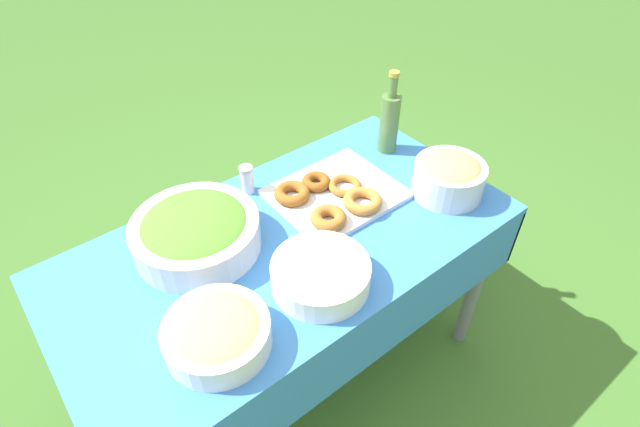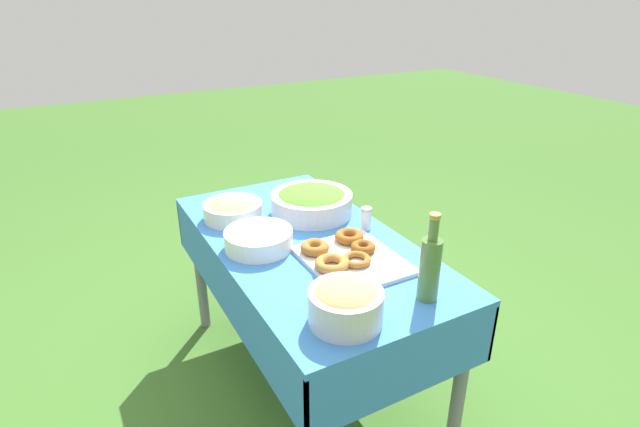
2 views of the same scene
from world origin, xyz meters
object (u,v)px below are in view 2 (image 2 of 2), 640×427
olive_oil_bottle (430,266)px  bread_bowl (346,303)px  donut_platter (346,255)px  plate_stack (259,239)px  pasta_bowl (233,209)px  salad_bowl (312,201)px

olive_oil_bottle → bread_bowl: olive_oil_bottle is taller
donut_platter → plate_stack: bearing=-134.9°
donut_platter → bread_bowl: (0.31, -0.20, 0.05)m
plate_stack → olive_oil_bottle: olive_oil_bottle is taller
pasta_bowl → bread_bowl: size_ratio=1.12×
plate_stack → olive_oil_bottle: (0.58, 0.34, 0.08)m
plate_stack → olive_oil_bottle: size_ratio=0.88×
plate_stack → bread_bowl: bearing=5.0°
salad_bowl → plate_stack: (0.18, -0.33, -0.02)m
donut_platter → bread_bowl: 0.37m
salad_bowl → bread_bowl: bearing=-20.5°
donut_platter → pasta_bowl: bearing=-156.4°
pasta_bowl → plate_stack: bearing=-1.1°
pasta_bowl → donut_platter: bearing=23.6°
bread_bowl → olive_oil_bottle: bearing=86.1°
salad_bowl → plate_stack: size_ratio=1.37×
plate_stack → salad_bowl: bearing=119.5°
salad_bowl → pasta_bowl: bearing=-110.2°
pasta_bowl → olive_oil_bottle: size_ratio=0.85×
donut_platter → plate_stack: size_ratio=1.52×
bread_bowl → plate_stack: bearing=-175.0°
salad_bowl → donut_platter: salad_bowl is taller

